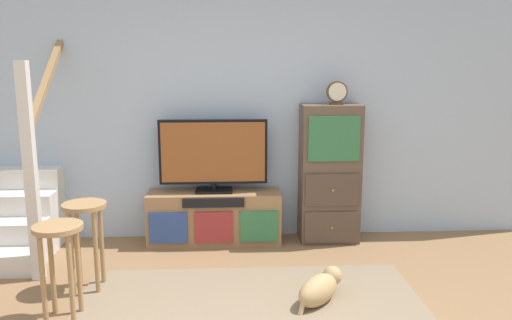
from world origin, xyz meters
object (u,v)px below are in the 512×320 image
(side_cabinet, at_px, (330,174))
(media_console, at_px, (214,217))
(dog, at_px, (320,288))
(desk_clock, at_px, (337,93))
(bar_stool_far, at_px, (85,226))
(bar_stool_near, at_px, (59,250))
(television, at_px, (213,154))

(side_cabinet, bearing_deg, media_console, -179.50)
(media_console, height_order, dog, media_console)
(media_console, xyz_separation_m, side_cabinet, (1.15, 0.01, 0.43))
(desk_clock, bearing_deg, bar_stool_far, -155.14)
(dog, bearing_deg, desk_clock, 74.69)
(desk_clock, relative_size, bar_stool_far, 0.32)
(bar_stool_near, bearing_deg, bar_stool_far, 84.56)
(dog, bearing_deg, side_cabinet, 76.66)
(television, xyz_separation_m, desk_clock, (1.20, -0.03, 0.59))
(side_cabinet, xyz_separation_m, bar_stool_near, (-2.18, -1.52, -0.17))
(bar_stool_far, bearing_deg, television, 46.61)
(television, bearing_deg, side_cabinet, -0.68)
(bar_stool_near, bearing_deg, desk_clock, 34.11)
(desk_clock, bearing_deg, side_cabinet, 162.06)
(television, distance_m, desk_clock, 1.33)
(media_console, bearing_deg, television, 90.00)
(side_cabinet, relative_size, desk_clock, 6.10)
(media_console, xyz_separation_m, bar_stool_near, (-1.03, -1.51, 0.26))
(television, bearing_deg, media_console, -90.00)
(side_cabinet, bearing_deg, desk_clock, -17.94)
(television, height_order, side_cabinet, side_cabinet)
(bar_stool_near, height_order, dog, bar_stool_near)
(media_console, height_order, bar_stool_far, bar_stool_far)
(media_console, relative_size, desk_clock, 5.82)
(bar_stool_far, distance_m, dog, 1.88)
(desk_clock, height_order, bar_stool_near, desk_clock)
(side_cabinet, height_order, desk_clock, desk_clock)
(bar_stool_far, height_order, dog, bar_stool_far)
(television, height_order, desk_clock, desk_clock)
(side_cabinet, xyz_separation_m, desk_clock, (0.05, -0.01, 0.80))
(side_cabinet, distance_m, bar_stool_near, 2.66)
(desk_clock, bearing_deg, bar_stool_near, -145.89)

